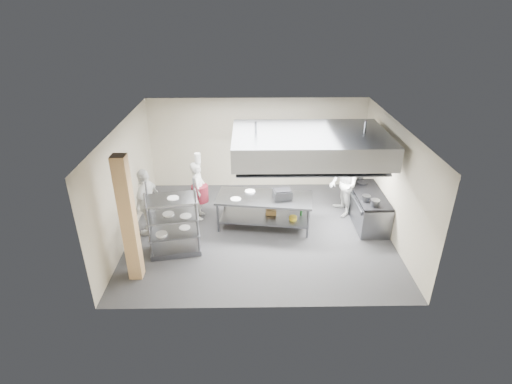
{
  "coord_description": "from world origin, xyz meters",
  "views": [
    {
      "loc": [
        -0.26,
        -9.41,
        5.89
      ],
      "look_at": [
        -0.1,
        0.2,
        1.11
      ],
      "focal_mm": 28.0,
      "sensor_mm": 36.0,
      "label": 1
    }
  ],
  "objects_px": {
    "pass_rack": "(173,220)",
    "stockpot": "(366,198)",
    "chef_head": "(199,190)",
    "chef_line": "(343,185)",
    "griddle": "(282,194)",
    "chef_plating": "(147,202)",
    "cooking_range": "(367,208)",
    "island": "(264,212)"
  },
  "relations": [
    {
      "from": "cooking_range",
      "to": "chef_plating",
      "type": "relative_size",
      "value": 1.06
    },
    {
      "from": "stockpot",
      "to": "island",
      "type": "bearing_deg",
      "value": 175.22
    },
    {
      "from": "chef_head",
      "to": "stockpot",
      "type": "relative_size",
      "value": 7.67
    },
    {
      "from": "chef_line",
      "to": "chef_plating",
      "type": "distance_m",
      "value": 5.52
    },
    {
      "from": "island",
      "to": "chef_line",
      "type": "distance_m",
      "value": 2.46
    },
    {
      "from": "pass_rack",
      "to": "stockpot",
      "type": "bearing_deg",
      "value": 0.74
    },
    {
      "from": "chef_plating",
      "to": "pass_rack",
      "type": "bearing_deg",
      "value": 57.69
    },
    {
      "from": "island",
      "to": "pass_rack",
      "type": "relative_size",
      "value": 1.4
    },
    {
      "from": "pass_rack",
      "to": "chef_head",
      "type": "distance_m",
      "value": 1.81
    },
    {
      "from": "cooking_range",
      "to": "chef_plating",
      "type": "distance_m",
      "value": 6.12
    },
    {
      "from": "pass_rack",
      "to": "chef_head",
      "type": "bearing_deg",
      "value": 66.02
    },
    {
      "from": "chef_plating",
      "to": "griddle",
      "type": "relative_size",
      "value": 3.87
    },
    {
      "from": "island",
      "to": "cooking_range",
      "type": "bearing_deg",
      "value": 12.02
    },
    {
      "from": "griddle",
      "to": "stockpot",
      "type": "height_order",
      "value": "griddle"
    },
    {
      "from": "island",
      "to": "cooking_range",
      "type": "xyz_separation_m",
      "value": [
        2.95,
        0.21,
        -0.04
      ]
    },
    {
      "from": "pass_rack",
      "to": "chef_line",
      "type": "bearing_deg",
      "value": 11.82
    },
    {
      "from": "island",
      "to": "cooking_range",
      "type": "height_order",
      "value": "island"
    },
    {
      "from": "stockpot",
      "to": "cooking_range",
      "type": "bearing_deg",
      "value": 64.16
    },
    {
      "from": "chef_line",
      "to": "pass_rack",
      "type": "bearing_deg",
      "value": -75.38
    },
    {
      "from": "island",
      "to": "cooking_range",
      "type": "distance_m",
      "value": 2.96
    },
    {
      "from": "chef_head",
      "to": "griddle",
      "type": "relative_size",
      "value": 3.56
    },
    {
      "from": "cooking_range",
      "to": "chef_plating",
      "type": "xyz_separation_m",
      "value": [
        -6.08,
        -0.49,
        0.52
      ]
    },
    {
      "from": "pass_rack",
      "to": "chef_head",
      "type": "height_order",
      "value": "pass_rack"
    },
    {
      "from": "chef_line",
      "to": "griddle",
      "type": "xyz_separation_m",
      "value": [
        -1.83,
        -0.72,
        0.07
      ]
    },
    {
      "from": "island",
      "to": "griddle",
      "type": "bearing_deg",
      "value": 0.2
    },
    {
      "from": "cooking_range",
      "to": "griddle",
      "type": "relative_size",
      "value": 4.12
    },
    {
      "from": "island",
      "to": "pass_rack",
      "type": "distance_m",
      "value": 2.63
    },
    {
      "from": "island",
      "to": "stockpot",
      "type": "bearing_deg",
      "value": 3.12
    },
    {
      "from": "chef_head",
      "to": "stockpot",
      "type": "bearing_deg",
      "value": -98.63
    },
    {
      "from": "chef_line",
      "to": "chef_head",
      "type": "bearing_deg",
      "value": -95.97
    },
    {
      "from": "pass_rack",
      "to": "chef_plating",
      "type": "bearing_deg",
      "value": 122.07
    },
    {
      "from": "cooking_range",
      "to": "stockpot",
      "type": "relative_size",
      "value": 8.86
    },
    {
      "from": "chef_head",
      "to": "griddle",
      "type": "xyz_separation_m",
      "value": [
        2.34,
        -0.62,
        0.16
      ]
    },
    {
      "from": "chef_line",
      "to": "griddle",
      "type": "distance_m",
      "value": 1.97
    },
    {
      "from": "chef_head",
      "to": "griddle",
      "type": "bearing_deg",
      "value": -103.75
    },
    {
      "from": "chef_line",
      "to": "chef_plating",
      "type": "bearing_deg",
      "value": -87.71
    },
    {
      "from": "chef_head",
      "to": "pass_rack",
      "type": "bearing_deg",
      "value": 167.29
    },
    {
      "from": "pass_rack",
      "to": "chef_head",
      "type": "relative_size",
      "value": 1.07
    },
    {
      "from": "cooking_range",
      "to": "chef_head",
      "type": "height_order",
      "value": "chef_head"
    },
    {
      "from": "chef_plating",
      "to": "chef_line",
      "type": "bearing_deg",
      "value": 115.11
    },
    {
      "from": "pass_rack",
      "to": "cooking_range",
      "type": "xyz_separation_m",
      "value": [
        5.23,
        1.42,
        -0.51
      ]
    },
    {
      "from": "island",
      "to": "chef_head",
      "type": "height_order",
      "value": "chef_head"
    }
  ]
}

